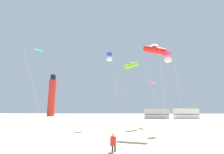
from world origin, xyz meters
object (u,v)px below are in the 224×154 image
at_px(kite_diamond_magenta, 153,84).
at_px(kite_tube_lime, 131,65).
at_px(kite_box_rainbow, 168,57).
at_px(kite_diamond_gold, 160,51).
at_px(kite_flyer_standing, 113,142).
at_px(lighthouse_distant, 52,96).
at_px(kite_tube_white, 154,47).
at_px(kite_tube_scarlet, 155,50).
at_px(kite_diamond_cyan, 38,53).
at_px(rv_van_silver, 156,114).
at_px(rv_van_white, 186,114).
at_px(kite_box_blue, 109,57).

bearing_deg(kite_diamond_magenta, kite_tube_lime, 155.22).
distance_m(kite_box_rainbow, kite_diamond_gold, 10.91).
distance_m(kite_flyer_standing, kite_tube_lime, 18.77).
distance_m(kite_tube_lime, lighthouse_distant, 46.70).
distance_m(kite_diamond_gold, lighthouse_distant, 48.67).
bearing_deg(kite_tube_white, lighthouse_distant, 130.10).
height_order(kite_tube_white, kite_tube_scarlet, kite_tube_white).
distance_m(kite_tube_lime, kite_diamond_gold, 6.74).
distance_m(kite_diamond_cyan, rv_van_silver, 37.46).
distance_m(kite_tube_white, lighthouse_distant, 49.97).
distance_m(kite_flyer_standing, lighthouse_distant, 59.77).
height_order(lighthouse_distant, rv_van_silver, lighthouse_distant).
height_order(kite_diamond_gold, rv_van_white, kite_diamond_gold).
height_order(kite_diamond_cyan, lighthouse_distant, lighthouse_distant).
relative_size(kite_box_blue, rv_van_white, 1.63).
relative_size(kite_tube_white, lighthouse_distant, 0.78).
distance_m(kite_box_rainbow, kite_tube_scarlet, 2.97).
bearing_deg(kite_diamond_cyan, kite_diamond_magenta, 32.48).
xyz_separation_m(kite_box_blue, kite_diamond_gold, (8.72, 6.06, 2.97)).
distance_m(kite_flyer_standing, rv_van_white, 42.23).
relative_size(lighthouse_distant, rv_van_silver, 2.55).
bearing_deg(kite_diamond_cyan, kite_flyer_standing, -36.02).
bearing_deg(kite_tube_lime, kite_diamond_gold, 23.89).
distance_m(kite_flyer_standing, kite_diamond_magenta, 16.75).
bearing_deg(lighthouse_distant, kite_tube_white, -49.90).
xyz_separation_m(kite_diamond_gold, kite_diamond_magenta, (-2.24, -3.82, -6.75)).
distance_m(kite_diamond_magenta, rv_van_silver, 23.95).
height_order(kite_diamond_cyan, rv_van_white, kite_diamond_cyan).
distance_m(kite_box_rainbow, kite_box_blue, 8.29).
bearing_deg(kite_diamond_gold, kite_flyer_standing, -112.26).
distance_m(kite_flyer_standing, kite_box_rainbow, 13.38).
height_order(kite_diamond_magenta, lighthouse_distant, lighthouse_distant).
bearing_deg(kite_tube_scarlet, kite_diamond_gold, 73.97).
bearing_deg(kite_tube_lime, kite_diamond_cyan, -136.14).
relative_size(kite_flyer_standing, kite_box_rainbow, 0.13).
height_order(kite_diamond_cyan, kite_tube_scarlet, kite_tube_scarlet).
bearing_deg(kite_diamond_magenta, rv_van_white, 60.43).
relative_size(kite_flyer_standing, kite_diamond_magenta, 0.17).
relative_size(kite_flyer_standing, kite_tube_white, 0.09).
distance_m(kite_box_rainbow, rv_van_white, 32.54).
bearing_deg(kite_diamond_cyan, kite_diamond_gold, 38.19).
bearing_deg(kite_tube_scarlet, kite_box_rainbow, 48.21).
bearing_deg(kite_box_blue, rv_van_white, 52.29).
relative_size(kite_diamond_gold, kite_tube_scarlet, 1.47).
bearing_deg(kite_tube_white, kite_tube_scarlet, -101.04).
height_order(kite_diamond_gold, kite_tube_scarlet, kite_diamond_gold).
height_order(kite_box_rainbow, kite_tube_scarlet, kite_tube_scarlet).
bearing_deg(kite_tube_white, kite_diamond_magenta, -140.62).
bearing_deg(kite_diamond_magenta, kite_diamond_gold, 59.67).
xyz_separation_m(kite_box_rainbow, kite_diamond_magenta, (-0.74, 6.06, -2.38)).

